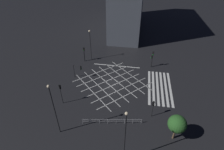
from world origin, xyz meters
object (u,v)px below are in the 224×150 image
traffic_light_ne_cross (84,52)px  traffic_light_median_north (78,69)px  traffic_light_se_main (153,56)px  street_tree_near (177,124)px  traffic_light_se_cross (152,58)px  traffic_light_sw_main (153,106)px  street_lamp_far (125,134)px  traffic_light_nw_main (61,90)px  traffic_light_ne_main (84,51)px  street_lamp_west (53,105)px  street_lamp_east (90,39)px

traffic_light_ne_cross → traffic_light_median_north: size_ratio=1.19×
traffic_light_se_main → street_tree_near: street_tree_near is taller
traffic_light_se_cross → traffic_light_sw_main: traffic_light_sw_main is taller
traffic_light_median_north → street_lamp_far: street_lamp_far is taller
traffic_light_nw_main → street_lamp_far: bearing=-126.4°
traffic_light_sw_main → street_lamp_far: size_ratio=0.37×
traffic_light_ne_main → street_tree_near: size_ratio=0.86×
traffic_light_median_north → street_lamp_west: (-15.34, -1.88, 3.71)m
street_lamp_east → street_lamp_west: bearing=-176.9°
traffic_light_se_cross → traffic_light_ne_main: size_ratio=0.83×
traffic_light_se_cross → traffic_light_sw_main: bearing=90.0°
traffic_light_ne_main → street_lamp_west: (-23.11, -2.89, 3.25)m
traffic_light_se_cross → street_lamp_east: size_ratio=0.40×
traffic_light_ne_cross → traffic_light_se_main: bearing=-0.4°
traffic_light_se_main → traffic_light_ne_main: size_ratio=1.11×
traffic_light_se_cross → street_lamp_west: size_ratio=0.35×
traffic_light_ne_cross → traffic_light_se_cross: bearing=0.5°
traffic_light_median_north → traffic_light_sw_main: traffic_light_sw_main is taller
traffic_light_median_north → street_lamp_east: (8.94, -0.58, 3.67)m
traffic_light_se_main → traffic_light_ne_main: 17.93m
traffic_light_median_north → traffic_light_ne_main: bearing=97.4°
traffic_light_sw_main → street_tree_near: (-4.16, -3.32, 0.80)m
traffic_light_ne_cross → traffic_light_sw_main: 24.49m
traffic_light_ne_cross → traffic_light_median_north: 7.76m
traffic_light_ne_main → traffic_light_ne_cross: bearing=40.5°
traffic_light_ne_cross → street_tree_near: street_tree_near is taller
street_lamp_west → street_tree_near: bearing=-84.0°
traffic_light_se_main → traffic_light_ne_main: bearing=-90.7°
traffic_light_se_cross → street_tree_near: (-21.27, -3.33, 0.92)m
traffic_light_se_main → traffic_light_ne_cross: bearing=-90.4°
street_tree_near → traffic_light_sw_main: bearing=38.6°
street_lamp_far → street_tree_near: bearing=-55.9°
traffic_light_ne_cross → traffic_light_sw_main: (-16.96, -17.68, -0.33)m
traffic_light_ne_cross → traffic_light_ne_main: size_ratio=0.99×
traffic_light_nw_main → traffic_light_ne_main: (16.54, 0.66, -0.27)m
traffic_light_ne_cross → traffic_light_se_main: (-0.13, -17.85, 0.34)m
traffic_light_se_main → street_lamp_west: size_ratio=0.46×
street_lamp_east → traffic_light_se_cross: bearing=-93.9°
traffic_light_se_cross → traffic_light_median_north: bearing=25.1°
traffic_light_nw_main → street_lamp_east: size_ratio=0.53×
street_lamp_far → street_lamp_east: bearing=23.9°
street_lamp_east → traffic_light_ne_main: bearing=126.3°
traffic_light_sw_main → traffic_light_se_main: bearing=-0.6°
traffic_light_nw_main → traffic_light_ne_cross: (16.46, 0.59, -0.31)m
street_lamp_west → traffic_light_se_cross: bearing=-32.6°
traffic_light_se_main → street_tree_near: (-20.98, -3.14, 0.13)m
traffic_light_se_cross → traffic_light_ne_main: traffic_light_ne_main is taller
traffic_light_sw_main → street_lamp_far: 10.55m
traffic_light_ne_main → street_lamp_far: (-26.16, -13.73, 3.07)m
traffic_light_se_cross → street_tree_near: size_ratio=0.71×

